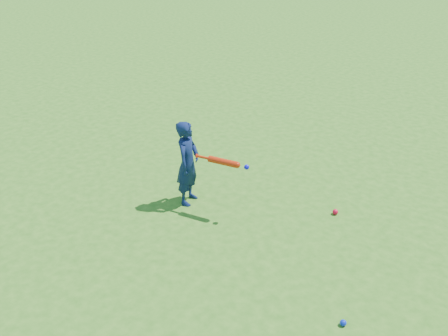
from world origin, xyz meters
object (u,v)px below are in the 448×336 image
at_px(ground_ball_red, 335,212).
at_px(ground_ball_blue, 343,323).
at_px(child, 188,163).
at_px(bat_swing, 225,162).

bearing_deg(ground_ball_red, ground_ball_blue, -64.36).
distance_m(child, ground_ball_red, 1.92).
distance_m(child, ground_ball_blue, 2.69).
bearing_deg(child, ground_ball_red, -80.06).
distance_m(child, bat_swing, 0.56).
height_order(ground_ball_blue, bat_swing, bat_swing).
distance_m(ground_ball_blue, bat_swing, 2.26).
bearing_deg(bat_swing, ground_ball_red, 24.81).
height_order(child, bat_swing, child).
relative_size(child, ground_ball_red, 15.68).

